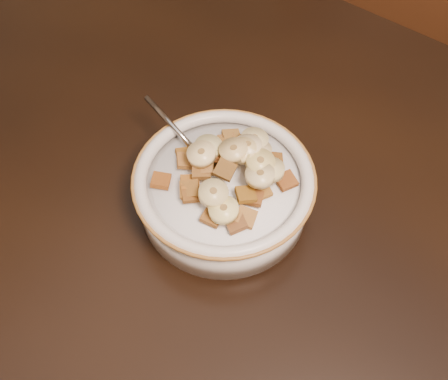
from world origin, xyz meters
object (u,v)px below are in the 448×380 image
Objects in this scene: cereal_bowl at (224,193)px; spoon at (206,162)px; chair at (322,112)px; table at (180,199)px.

cereal_bowl is 4.17× the size of spoon.
chair is at bearing -161.30° from spoon.
chair reaches higher than table.
chair reaches higher than cereal_bowl.
table is 1.48× the size of chair.
spoon is (0.05, -0.45, 0.33)m from chair.
spoon reaches higher than table.
chair is 4.91× the size of cereal_bowl.
chair is 20.44× the size of spoon.
chair is at bearing 94.31° from table.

